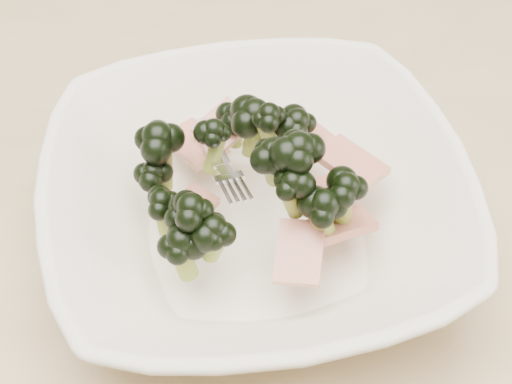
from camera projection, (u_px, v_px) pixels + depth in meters
dining_table at (149, 359)px, 0.59m from camera, size 1.20×0.80×0.75m
broccoli_dish at (255, 200)px, 0.53m from camera, size 0.34×0.34×0.12m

